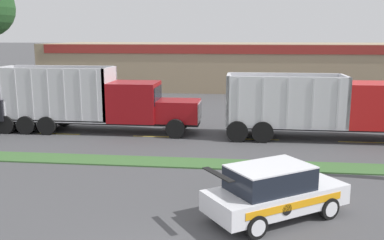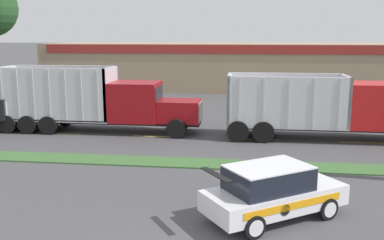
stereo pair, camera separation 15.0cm
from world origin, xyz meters
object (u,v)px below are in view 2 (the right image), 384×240
object	(u,v)px
dump_truck_trail	(112,104)
rally_car	(273,191)
traffic_cone	(333,190)
dump_truck_lead	(358,110)

from	to	relation	value
dump_truck_trail	rally_car	distance (m)	13.61
rally_car	traffic_cone	xyz separation A→B (m)	(2.10, 1.75, -0.52)
dump_truck_trail	traffic_cone	size ratio (longest dim) A/B	17.00
dump_truck_lead	dump_truck_trail	world-z (taller)	dump_truck_trail
rally_car	traffic_cone	world-z (taller)	rally_car
dump_truck_lead	traffic_cone	world-z (taller)	dump_truck_lead
traffic_cone	rally_car	bearing A→B (deg)	-140.20
dump_truck_trail	rally_car	xyz separation A→B (m)	(8.28, -10.78, -0.71)
dump_truck_lead	rally_car	world-z (taller)	dump_truck_lead
dump_truck_trail	traffic_cone	distance (m)	13.81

